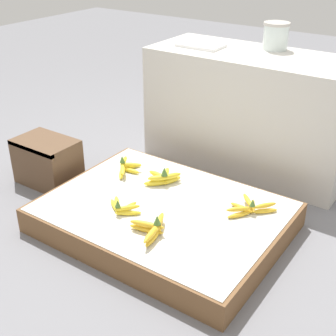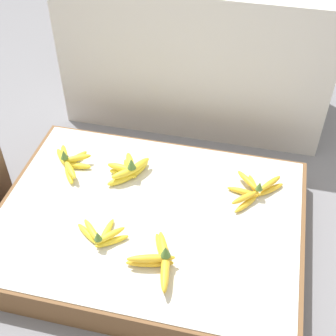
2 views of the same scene
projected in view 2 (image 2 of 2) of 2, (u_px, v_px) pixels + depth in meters
name	position (u px, v px, depth m)	size (l,w,h in m)	color
ground_plane	(150.00, 237.00, 1.85)	(10.00, 10.00, 0.00)	slate
display_platform	(149.00, 226.00, 1.80)	(1.15, 0.86, 0.13)	brown
back_vendor_table	(199.00, 48.00, 2.24)	(1.23, 0.51, 0.70)	beige
banana_bunch_front_midleft	(101.00, 235.00, 1.65)	(0.21, 0.15, 0.08)	yellow
banana_bunch_front_midright	(160.00, 260.00, 1.56)	(0.17, 0.25, 0.10)	gold
banana_bunch_middle_left	(70.00, 162.00, 1.93)	(0.19, 0.21, 0.09)	yellow
banana_bunch_middle_midleft	(129.00, 170.00, 1.89)	(0.17, 0.19, 0.11)	yellow
banana_bunch_middle_right	(254.00, 190.00, 1.81)	(0.22, 0.22, 0.08)	gold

